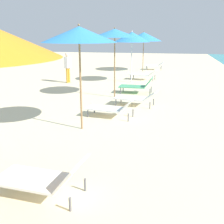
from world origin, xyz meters
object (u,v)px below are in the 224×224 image
at_px(lounger_fourth_shoreside, 112,107).
at_px(umbrella_fourth, 79,35).
at_px(lounger_fifth_shoreside, 137,85).
at_px(lounger_fifth_inland, 136,97).
at_px(person_walking_near, 68,65).
at_px(umbrella_fifth, 115,33).
at_px(umbrella_sixth, 132,37).
at_px(lounger_sixth_shoreside, 144,74).
at_px(umbrella_farthest, 144,37).
at_px(lounger_farthest_shoreside, 155,65).
at_px(lounger_third_shoreside, 43,177).

bearing_deg(lounger_fourth_shoreside, umbrella_fourth, 73.34).
relative_size(lounger_fourth_shoreside, lounger_fifth_shoreside, 1.10).
xyz_separation_m(lounger_fourth_shoreside, lounger_fifth_inland, (0.55, 1.60, -0.01)).
distance_m(lounger_fifth_shoreside, person_walking_near, 4.42).
distance_m(lounger_fourth_shoreside, lounger_fifth_inland, 1.69).
height_order(lounger_fourth_shoreside, umbrella_fifth, umbrella_fifth).
xyz_separation_m(umbrella_fourth, umbrella_sixth, (0.16, 7.86, -0.14)).
bearing_deg(lounger_sixth_shoreside, lounger_fifth_shoreside, 102.40).
bearing_deg(umbrella_farthest, lounger_farthest_shoreside, 51.60).
bearing_deg(lounger_farthest_shoreside, lounger_fourth_shoreside, 87.93).
distance_m(umbrella_fourth, lounger_sixth_shoreside, 9.07).
distance_m(umbrella_fifth, umbrella_farthest, 8.59).
bearing_deg(person_walking_near, lounger_farthest_shoreside, -109.69).
bearing_deg(umbrella_fourth, umbrella_farthest, 88.87).
height_order(lounger_fifth_shoreside, lounger_sixth_shoreside, lounger_fifth_shoreside).
bearing_deg(person_walking_near, lounger_fourth_shoreside, 134.32).
height_order(lounger_sixth_shoreside, umbrella_farthest, umbrella_farthest).
height_order(umbrella_fourth, lounger_fifth_inland, umbrella_fourth).
xyz_separation_m(lounger_fourth_shoreside, lounger_sixth_shoreside, (0.17, 7.52, 0.02)).
bearing_deg(lounger_third_shoreside, lounger_sixth_shoreside, -86.93).
bearing_deg(umbrella_sixth, lounger_sixth_shoreside, 57.95).
distance_m(lounger_farthest_shoreside, person_walking_near, 7.79).
bearing_deg(lounger_fifth_inland, umbrella_farthest, -76.10).
xyz_separation_m(lounger_fifth_inland, umbrella_farthest, (-0.86, 9.80, 2.01)).
height_order(lounger_third_shoreside, person_walking_near, person_walking_near).
bearing_deg(lounger_fourth_shoreside, person_walking_near, -50.08).
bearing_deg(lounger_third_shoreside, umbrella_fourth, -77.90).
bearing_deg(lounger_fifth_shoreside, lounger_third_shoreside, 87.92).
height_order(lounger_fourth_shoreside, umbrella_sixth, umbrella_sixth).
relative_size(lounger_third_shoreside, umbrella_fifth, 0.55).
relative_size(umbrella_farthest, lounger_farthest_shoreside, 2.08).
relative_size(lounger_fourth_shoreside, umbrella_farthest, 0.59).
bearing_deg(person_walking_near, umbrella_fourth, 125.65).
bearing_deg(lounger_fourth_shoreside, umbrella_fifth, -72.25).
distance_m(lounger_fifth_shoreside, umbrella_sixth, 3.53).
xyz_separation_m(umbrella_fourth, umbrella_farthest, (0.25, 12.66, -0.16)).
distance_m(lounger_third_shoreside, lounger_fourth_shoreside, 4.48).
bearing_deg(lounger_fifth_shoreside, umbrella_farthest, -84.62).
xyz_separation_m(lounger_fifth_inland, lounger_farthest_shoreside, (-0.12, 10.73, 0.02)).
relative_size(lounger_third_shoreside, lounger_fifth_inland, 0.95).
xyz_separation_m(lounger_sixth_shoreside, lounger_farthest_shoreside, (0.25, 4.81, -0.01)).
relative_size(lounger_fifth_shoreside, umbrella_farthest, 0.54).
xyz_separation_m(lounger_farthest_shoreside, person_walking_near, (-4.06, -6.61, 0.62)).
relative_size(umbrella_sixth, lounger_farthest_shoreside, 2.07).
distance_m(lounger_third_shoreside, umbrella_farthest, 16.01).
bearing_deg(lounger_farthest_shoreside, umbrella_farthest, 51.52).
bearing_deg(lounger_fifth_shoreside, umbrella_sixth, -75.47).
bearing_deg(umbrella_fourth, umbrella_sixth, 88.81).
bearing_deg(umbrella_farthest, umbrella_fourth, -91.13).
xyz_separation_m(lounger_third_shoreside, person_walking_near, (-3.50, 10.20, 0.65)).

